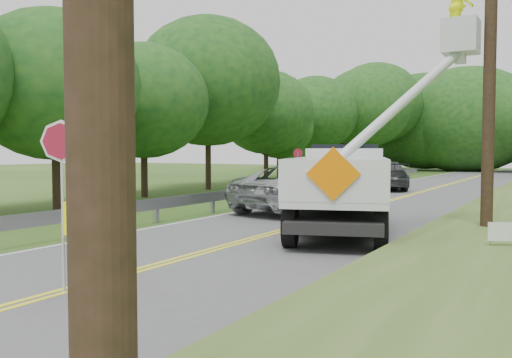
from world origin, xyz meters
The scene contains 11 objects.
ground centered at (0.00, 0.00, 0.00)m, with size 140.00×140.00×0.00m, color #244E15.
road centered at (0.00, 14.00, 0.01)m, with size 7.20×96.00×0.03m.
guardrail centered at (-4.02, 14.91, 0.55)m, with size 0.18×48.00×0.77m.
treeline_left centered at (-10.94, 31.94, 5.81)m, with size 10.64×54.86×11.38m.
treeline_horizon centered at (0.32, 56.19, 5.50)m, with size 57.97×14.76×11.71m.
flagger centered at (0.52, -0.06, 0.97)m, with size 1.06×0.45×2.66m.
bucket_truck centered at (1.43, 8.90, 1.54)m, with size 5.38×7.20×6.72m.
suv_silver centered at (-1.38, 12.00, 0.86)m, with size 2.79×6.05×1.68m, color #B0B4B7.
suv_darkgrey centered at (-2.30, 24.46, 0.81)m, with size 2.22×5.47×1.59m, color #373B3F.
stop_sign_permanent centered at (-5.06, 18.94, 1.52)m, with size 0.44×0.27×2.33m.
yard_sign centered at (5.65, 6.06, 0.56)m, with size 0.50×0.24×0.78m.
Camera 1 is at (6.80, -5.73, 2.21)m, focal length 38.12 mm.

